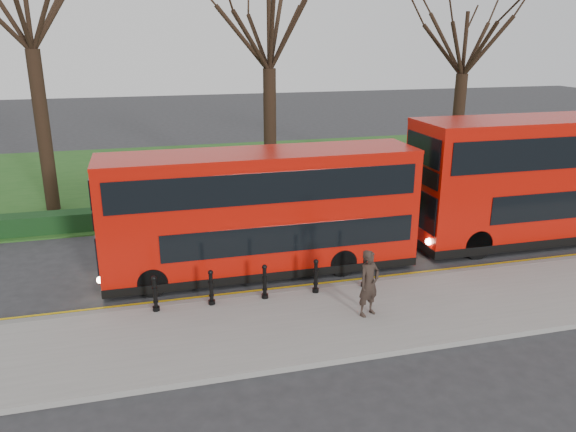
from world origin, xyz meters
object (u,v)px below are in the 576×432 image
object	(u,v)px
bus_rear	(561,179)
pedestrian	(369,283)
bus_lead	(261,213)
bollard_row	(265,282)

from	to	relation	value
bus_rear	pedestrian	distance (m)	10.55
bus_lead	bus_rear	bearing A→B (deg)	1.68
bollard_row	bus_lead	distance (m)	2.70
bus_lead	bus_rear	size ratio (longest dim) A/B	0.86
bus_lead	pedestrian	size ratio (longest dim) A/B	5.39
bus_lead	pedestrian	world-z (taller)	bus_lead
bollard_row	bus_lead	xyz separation A→B (m)	(0.40, 2.29, 1.38)
bus_lead	bus_rear	xyz separation A→B (m)	(11.65, 0.34, 0.32)
bus_lead	pedestrian	bearing A→B (deg)	-62.16
bollard_row	bus_rear	distance (m)	12.45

